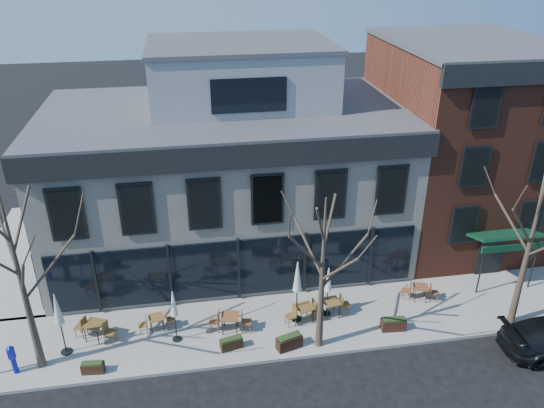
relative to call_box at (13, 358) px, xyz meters
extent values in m
plane|color=black|center=(9.44, 3.47, -0.88)|extent=(120.00, 120.00, 0.00)
cube|color=gray|center=(12.69, 1.32, -0.81)|extent=(33.50, 4.70, 0.15)
cube|color=gray|center=(-1.81, 9.47, -0.81)|extent=(4.50, 12.00, 0.15)
cube|color=beige|center=(9.44, 8.47, 3.12)|extent=(18.00, 10.00, 8.00)
cube|color=#47474C|center=(9.44, 8.47, 7.17)|extent=(18.30, 10.30, 0.30)
cube|color=black|center=(9.44, 3.35, 6.67)|extent=(18.30, 0.25, 1.10)
cube|color=black|center=(0.32, 8.47, 6.67)|extent=(0.25, 10.30, 1.10)
cube|color=black|center=(9.44, 3.41, 1.02)|extent=(17.20, 0.12, 3.00)
cube|color=black|center=(0.38, 7.47, 1.02)|extent=(0.12, 7.50, 3.00)
cube|color=gray|center=(10.44, 9.47, 8.72)|extent=(9.00, 6.50, 3.00)
cube|color=brown|center=(22.44, 8.47, 4.62)|extent=(8.00, 10.00, 11.00)
cube|color=#47474C|center=(22.44, 8.47, 10.17)|extent=(8.20, 10.20, 0.25)
cube|color=black|center=(22.44, 3.35, 9.72)|extent=(8.20, 0.25, 1.00)
cube|color=#0B321C|center=(22.44, 2.62, 2.02)|extent=(3.20, 1.66, 0.67)
cube|color=black|center=(22.44, 3.42, 0.37)|extent=(1.40, 0.10, 2.50)
cone|color=#382B21|center=(0.94, 0.27, 3.23)|extent=(0.34, 0.34, 7.92)
cylinder|color=#382B21|center=(2.00, 0.46, 3.80)|extent=(2.23, 0.50, 2.48)
cylinder|color=#382B21|center=(0.49, 1.24, 4.26)|extent=(1.03, 2.05, 2.14)
cylinder|color=#382B21|center=(1.39, -0.69, 4.17)|extent=(1.03, 2.04, 2.28)
cone|color=#382B21|center=(12.44, -0.43, 2.79)|extent=(0.34, 0.34, 7.04)
cylinder|color=#382B21|center=(13.39, -0.26, 3.30)|extent=(2.00, 0.46, 2.21)
cylinder|color=#382B21|center=(12.04, 0.43, 3.71)|extent=(0.93, 1.84, 1.91)
cylinder|color=#382B21|center=(11.69, -0.70, 4.16)|extent=(1.61, 0.68, 1.97)
cylinder|color=#382B21|center=(12.84, -1.28, 3.63)|extent=(0.93, 1.83, 2.03)
cone|color=#382B21|center=(21.44, -0.43, 3.01)|extent=(0.34, 0.34, 7.48)
cylinder|color=#382B21|center=(21.01, 0.49, 3.98)|extent=(0.98, 1.94, 2.03)
cylinder|color=#382B21|center=(20.64, -0.72, 4.47)|extent=(1.71, 0.71, 2.09)
cylinder|color=#0C13A1|center=(0.00, 0.00, -0.36)|extent=(0.21, 0.21, 0.74)
cube|color=#0C13A1|center=(0.00, 0.00, 0.27)|extent=(0.27, 0.23, 0.53)
cone|color=#0C13A1|center=(0.00, 0.00, 0.59)|extent=(0.27, 0.27, 0.13)
cube|color=brown|center=(2.95, 1.54, 0.08)|extent=(1.03, 1.03, 0.04)
cylinder|color=black|center=(2.54, 1.39, -0.33)|extent=(0.04, 0.04, 0.80)
cylinder|color=black|center=(3.10, 1.13, -0.33)|extent=(0.04, 0.04, 0.80)
cylinder|color=black|center=(2.80, 1.95, -0.33)|extent=(0.04, 0.04, 0.80)
cylinder|color=black|center=(3.36, 1.69, -0.33)|extent=(0.04, 0.04, 0.80)
cube|color=brown|center=(5.56, 1.72, -0.05)|extent=(0.75, 0.75, 0.04)
cylinder|color=black|center=(5.34, 1.42, -0.39)|extent=(0.04, 0.04, 0.67)
cylinder|color=black|center=(5.86, 1.51, -0.39)|extent=(0.04, 0.04, 0.67)
cylinder|color=black|center=(5.25, 1.94, -0.39)|extent=(0.04, 0.04, 0.67)
cylinder|color=black|center=(5.77, 2.03, -0.39)|extent=(0.04, 0.04, 0.67)
cube|color=brown|center=(8.78, 1.11, 0.07)|extent=(0.90, 0.90, 0.04)
cylinder|color=black|center=(8.42, 0.87, -0.34)|extent=(0.04, 0.04, 0.79)
cylinder|color=black|center=(9.02, 0.75, -0.34)|extent=(0.04, 0.04, 0.79)
cylinder|color=black|center=(8.54, 1.47, -0.34)|extent=(0.04, 0.04, 0.79)
cylinder|color=black|center=(9.14, 1.35, -0.34)|extent=(0.04, 0.04, 0.79)
cube|color=brown|center=(12.17, 1.23, 0.05)|extent=(0.91, 0.91, 0.04)
cylinder|color=black|center=(11.95, 0.86, -0.35)|extent=(0.04, 0.04, 0.77)
cylinder|color=black|center=(12.53, 1.01, -0.35)|extent=(0.04, 0.04, 0.77)
cylinder|color=black|center=(11.80, 1.44, -0.35)|extent=(0.04, 0.04, 0.77)
cylinder|color=black|center=(12.38, 1.59, -0.35)|extent=(0.04, 0.04, 0.77)
cube|color=brown|center=(13.46, 1.39, 0.06)|extent=(0.85, 0.85, 0.04)
cylinder|color=black|center=(13.20, 1.05, -0.34)|extent=(0.04, 0.04, 0.78)
cylinder|color=black|center=(13.80, 1.13, -0.34)|extent=(0.04, 0.04, 0.78)
cylinder|color=black|center=(13.12, 1.65, -0.34)|extent=(0.04, 0.04, 0.78)
cylinder|color=black|center=(13.72, 1.73, -0.34)|extent=(0.04, 0.04, 0.78)
cube|color=brown|center=(18.04, 1.89, -0.01)|extent=(0.86, 0.86, 0.04)
cylinder|color=black|center=(17.69, 1.70, -0.38)|extent=(0.04, 0.04, 0.71)
cylinder|color=black|center=(18.22, 1.54, -0.38)|extent=(0.04, 0.04, 0.71)
cylinder|color=black|center=(17.85, 2.23, -0.38)|extent=(0.04, 0.04, 0.71)
cylinder|color=black|center=(18.38, 2.07, -0.38)|extent=(0.04, 0.04, 0.71)
cylinder|color=black|center=(1.79, 0.87, -0.70)|extent=(0.48, 0.48, 0.07)
cylinder|color=black|center=(1.79, 0.87, 0.46)|extent=(0.05, 0.05, 2.39)
cone|color=silver|center=(1.79, 0.87, 1.55)|extent=(0.39, 0.39, 1.41)
cylinder|color=black|center=(6.41, 0.90, -0.70)|extent=(0.41, 0.41, 0.06)
cylinder|color=black|center=(6.41, 0.90, 0.29)|extent=(0.05, 0.05, 2.04)
cone|color=silver|center=(6.41, 0.90, 1.22)|extent=(0.33, 0.33, 1.21)
cylinder|color=black|center=(11.83, 1.38, -0.70)|extent=(0.50, 0.50, 0.07)
cylinder|color=black|center=(11.83, 1.38, 0.52)|extent=(0.06, 0.06, 2.50)
cone|color=silver|center=(11.83, 1.38, 1.65)|extent=(0.41, 0.41, 1.48)
cylinder|color=black|center=(13.30, 1.53, -0.70)|extent=(0.41, 0.41, 0.06)
cylinder|color=black|center=(13.30, 1.53, 0.29)|extent=(0.05, 0.05, 2.04)
cone|color=white|center=(13.30, 1.53, 1.22)|extent=(0.33, 0.33, 1.21)
cube|color=#311F10|center=(3.08, -0.51, -0.51)|extent=(0.92, 0.44, 0.45)
cube|color=#1E3314|center=(3.08, -0.51, -0.27)|extent=(0.83, 0.36, 0.07)
cube|color=black|center=(8.71, -0.03, -0.50)|extent=(1.00, 0.57, 0.47)
cube|color=#1E3314|center=(8.71, -0.03, -0.24)|extent=(0.89, 0.48, 0.08)
cube|color=black|center=(11.15, -0.39, -0.45)|extent=(1.20, 0.76, 0.56)
cube|color=#1E3314|center=(11.15, -0.39, -0.15)|extent=(1.06, 0.65, 0.09)
cube|color=black|center=(15.95, -0.03, -0.46)|extent=(1.11, 0.52, 0.54)
cube|color=#1E3314|center=(15.95, -0.03, -0.17)|extent=(0.99, 0.42, 0.09)
camera|label=1|loc=(7.50, -17.56, 14.92)|focal=35.00mm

